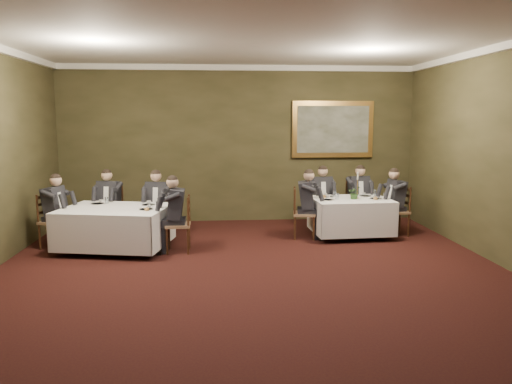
{
  "coord_description": "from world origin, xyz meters",
  "views": [
    {
      "loc": [
        -0.51,
        -6.31,
        2.34
      ],
      "look_at": [
        0.12,
        1.69,
        1.15
      ],
      "focal_mm": 35.0,
      "sensor_mm": 36.0,
      "label": 1
    }
  ],
  "objects": [
    {
      "name": "ground",
      "position": [
        0.0,
        0.0,
        0.0
      ],
      "size": [
        10.0,
        10.0,
        0.0
      ],
      "primitive_type": "plane",
      "color": "black",
      "rests_on": "ground"
    },
    {
      "name": "ceiling",
      "position": [
        0.0,
        0.0,
        3.5
      ],
      "size": [
        8.0,
        10.0,
        0.1
      ],
      "primitive_type": "cube",
      "color": "silver",
      "rests_on": "back_wall"
    },
    {
      "name": "back_wall",
      "position": [
        0.0,
        5.0,
        1.75
      ],
      "size": [
        8.0,
        0.1,
        3.5
      ],
      "primitive_type": "cube",
      "color": "#2F2D17",
      "rests_on": "ground"
    },
    {
      "name": "front_wall",
      "position": [
        0.0,
        -5.0,
        1.75
      ],
      "size": [
        8.0,
        0.1,
        3.5
      ],
      "primitive_type": "cube",
      "color": "#2F2D17",
      "rests_on": "ground"
    },
    {
      "name": "crown_molding",
      "position": [
        0.0,
        0.0,
        3.44
      ],
      "size": [
        8.0,
        10.0,
        0.12
      ],
      "color": "white",
      "rests_on": "back_wall"
    },
    {
      "name": "table_main",
      "position": [
        2.14,
        3.22,
        0.45
      ],
      "size": [
        1.58,
        1.24,
        0.67
      ],
      "rotation": [
        0.0,
        0.0,
        0.05
      ],
      "color": "black",
      "rests_on": "ground"
    },
    {
      "name": "table_second",
      "position": [
        -2.33,
        2.57,
        0.45
      ],
      "size": [
        2.08,
        1.74,
        0.67
      ],
      "rotation": [
        0.0,
        0.0,
        -0.2
      ],
      "color": "black",
      "rests_on": "ground"
    },
    {
      "name": "chair_main_backleft",
      "position": [
        1.69,
        3.97,
        0.28
      ],
      "size": [
        0.49,
        0.47,
        1.0
      ],
      "rotation": [
        0.0,
        0.0,
        3.26
      ],
      "color": "#8D6948",
      "rests_on": "ground"
    },
    {
      "name": "diner_main_backleft",
      "position": [
        1.69,
        3.96,
        0.51
      ],
      "size": [
        0.45,
        0.52,
        1.35
      ],
      "rotation": [
        0.0,
        0.0,
        3.26
      ],
      "color": "black",
      "rests_on": "chair_main_backleft"
    },
    {
      "name": "chair_main_backright",
      "position": [
        2.5,
        4.02,
        0.28
      ],
      "size": [
        0.49,
        0.47,
        1.0
      ],
      "rotation": [
        0.0,
        0.0,
        3.26
      ],
      "color": "#8D6948",
      "rests_on": "ground"
    },
    {
      "name": "diner_main_backright",
      "position": [
        2.5,
        4.0,
        0.51
      ],
      "size": [
        0.46,
        0.52,
        1.35
      ],
      "rotation": [
        0.0,
        0.0,
        3.26
      ],
      "color": "black",
      "rests_on": "chair_main_backright"
    },
    {
      "name": "chair_main_endleft",
      "position": [
        1.18,
        3.17,
        0.28
      ],
      "size": [
        0.48,
        0.49,
        1.0
      ],
      "rotation": [
        0.0,
        0.0,
        -1.71
      ],
      "color": "#8D6948",
      "rests_on": "ground"
    },
    {
      "name": "diner_main_endleft",
      "position": [
        1.19,
        3.17,
        0.51
      ],
      "size": [
        0.53,
        0.46,
        1.35
      ],
      "rotation": [
        0.0,
        0.0,
        -1.71
      ],
      "color": "black",
      "rests_on": "chair_main_endleft"
    },
    {
      "name": "chair_main_endright",
      "position": [
        3.09,
        3.27,
        0.28
      ],
      "size": [
        0.46,
        0.48,
        1.0
      ],
      "rotation": [
        0.0,
        0.0,
        1.67
      ],
      "color": "#8D6948",
      "rests_on": "ground"
    },
    {
      "name": "diner_main_endright",
      "position": [
        3.08,
        3.27,
        0.51
      ],
      "size": [
        0.52,
        0.45,
        1.35
      ],
      "rotation": [
        0.0,
        0.0,
        1.67
      ],
      "color": "black",
      "rests_on": "chair_main_endright"
    },
    {
      "name": "chair_sec_backleft",
      "position": [
        -2.62,
        3.6,
        0.28
      ],
      "size": [
        0.52,
        0.5,
        1.0
      ],
      "rotation": [
        0.0,
        0.0,
        2.93
      ],
      "color": "#8D6948",
      "rests_on": "ground"
    },
    {
      "name": "diner_sec_backleft",
      "position": [
        -2.63,
        3.58,
        0.51
      ],
      "size": [
        0.49,
        0.55,
        1.35
      ],
      "rotation": [
        0.0,
        0.0,
        2.93
      ],
      "color": "black",
      "rests_on": "chair_sec_backleft"
    },
    {
      "name": "chair_sec_backright",
      "position": [
        -1.65,
        3.4,
        0.28
      ],
      "size": [
        0.52,
        0.51,
        1.0
      ],
      "rotation": [
        0.0,
        0.0,
        2.92
      ],
      "color": "#8D6948",
      "rests_on": "ground"
    },
    {
      "name": "diner_sec_backright",
      "position": [
        -1.66,
        3.39,
        0.51
      ],
      "size": [
        0.49,
        0.56,
        1.35
      ],
      "rotation": [
        0.0,
        0.0,
        2.92
      ],
      "color": "black",
      "rests_on": "chair_sec_backright"
    },
    {
      "name": "chair_sec_endright",
      "position": [
        -1.19,
        2.34,
        0.28
      ],
      "size": [
        0.42,
        0.44,
        1.0
      ],
      "rotation": [
        0.0,
        0.0,
        1.57
      ],
      "color": "#8D6948",
      "rests_on": "ground"
    },
    {
      "name": "diner_sec_endright",
      "position": [
        -1.2,
        2.34,
        0.51
      ],
      "size": [
        0.48,
        0.42,
        1.35
      ],
      "rotation": [
        0.0,
        0.0,
        1.57
      ],
      "color": "black",
      "rests_on": "chair_sec_endright"
    },
    {
      "name": "chair_sec_endleft",
      "position": [
        -3.47,
        2.8,
        0.28
      ],
      "size": [
        0.52,
        0.54,
        1.0
      ],
      "rotation": [
        0.0,
        0.0,
        -1.84
      ],
      "color": "#8D6948",
      "rests_on": "ground"
    },
    {
      "name": "diner_sec_endleft",
      "position": [
        -3.46,
        2.8,
        0.51
      ],
      "size": [
        0.57,
        0.51,
        1.35
      ],
      "rotation": [
        0.0,
        0.0,
        -1.84
      ],
      "color": "black",
      "rests_on": "chair_sec_endleft"
    },
    {
      "name": "centerpiece",
      "position": [
        2.19,
        3.18,
        0.9
      ],
      "size": [
        0.29,
        0.27,
        0.27
      ],
      "primitive_type": "imported",
      "rotation": [
        0.0,
        0.0,
        -0.25
      ],
      "color": "#2D5926",
      "rests_on": "table_main"
    },
    {
      "name": "candlestick",
      "position": [
        2.27,
        3.28,
        0.96
      ],
      "size": [
        0.08,
        0.08,
        0.54
      ],
      "color": "#BC8A39",
      "rests_on": "table_main"
    },
    {
      "name": "place_setting_table_main",
      "position": [
        1.77,
        3.54,
        0.8
      ],
      "size": [
        0.33,
        0.31,
        0.14
      ],
      "color": "white",
      "rests_on": "table_main"
    },
    {
      "name": "place_setting_table_second",
      "position": [
        -2.68,
        3.07,
        0.8
      ],
      "size": [
        0.33,
        0.31,
        0.14
      ],
      "color": "white",
      "rests_on": "table_second"
    },
    {
      "name": "painting",
      "position": [
        2.14,
        4.94,
        2.09
      ],
      "size": [
        1.86,
        0.09,
        1.27
      ],
      "color": "#D89F4F",
      "rests_on": "back_wall"
    }
  ]
}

